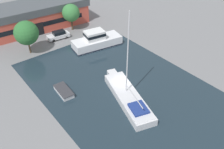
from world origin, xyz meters
TOP-DOWN VIEW (x-y plane):
  - ground_plane at (0.00, 0.00)m, footprint 440.00×440.00m
  - water_canal at (0.00, 0.00)m, footprint 22.35×33.10m
  - warehouse_building at (-2.16, 27.94)m, footprint 25.45×9.85m
  - quay_tree_near_building at (4.46, 22.04)m, footprint 3.69×3.69m
  - quay_tree_by_water at (-6.78, 18.38)m, footprint 4.35×4.35m
  - parked_car at (0.11, 20.15)m, footprint 4.64×2.15m
  - sailboat_moored at (-1.27, -2.79)m, footprint 6.13×12.63m
  - motor_cruiser at (4.32, 12.77)m, footprint 9.94×4.95m
  - small_dinghy at (-7.68, 4.28)m, footprint 1.98×3.91m

SIDE VIEW (x-z plane):
  - ground_plane at x=0.00m, z-range 0.00..0.00m
  - water_canal at x=0.00m, z-range 0.00..0.01m
  - small_dinghy at x=-7.68m, z-range 0.01..0.70m
  - sailboat_moored at x=-1.27m, z-range -5.92..7.22m
  - parked_car at x=0.11m, z-range 0.00..1.63m
  - motor_cruiser at x=4.32m, z-range -0.46..2.87m
  - warehouse_building at x=-2.16m, z-range 0.03..5.43m
  - quay_tree_near_building at x=4.46m, z-range 0.99..6.68m
  - quay_tree_by_water at x=-6.78m, z-range 0.95..7.22m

